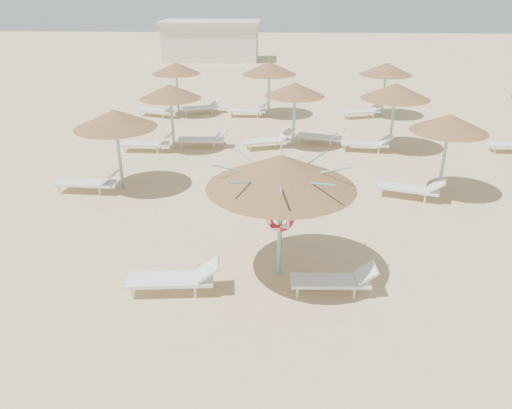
{
  "coord_description": "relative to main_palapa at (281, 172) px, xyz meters",
  "views": [
    {
      "loc": [
        0.06,
        -9.87,
        6.43
      ],
      "look_at": [
        -0.49,
        1.47,
        1.3
      ],
      "focal_mm": 35.0,
      "sensor_mm": 36.0,
      "label": 1
    }
  ],
  "objects": [
    {
      "name": "lounger_main_b",
      "position": [
        1.27,
        -0.72,
        -2.28
      ],
      "size": [
        1.91,
        0.64,
        0.69
      ],
      "rotation": [
        0.0,
        0.0,
        0.04
      ],
      "color": "white",
      "rests_on": "ground"
    },
    {
      "name": "ground",
      "position": [
        -0.12,
        -0.34,
        -2.6
      ],
      "size": [
        120.0,
        120.0,
        0.0
      ],
      "primitive_type": "plane",
      "color": "#D4B281",
      "rests_on": "ground"
    },
    {
      "name": "lounger_main_a",
      "position": [
        -2.29,
        -0.87,
        -2.25
      ],
      "size": [
        2.11,
        0.81,
        0.75
      ],
      "rotation": [
        0.0,
        0.0,
        0.09
      ],
      "color": "white",
      "rests_on": "ground"
    },
    {
      "name": "service_hut",
      "position": [
        -6.12,
        34.66,
        -0.96
      ],
      "size": [
        8.4,
        4.4,
        3.25
      ],
      "color": "silver",
      "rests_on": "ground"
    },
    {
      "name": "palapa_field",
      "position": [
        2.32,
        10.11,
        -0.31
      ],
      "size": [
        20.17,
        13.18,
        2.7
      ],
      "color": "#6AB9B5",
      "rests_on": "ground"
    },
    {
      "name": "main_palapa",
      "position": [
        0.0,
        0.0,
        0.0
      ],
      "size": [
        3.34,
        3.34,
        2.99
      ],
      "color": "#6AB9B5",
      "rests_on": "ground"
    }
  ]
}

